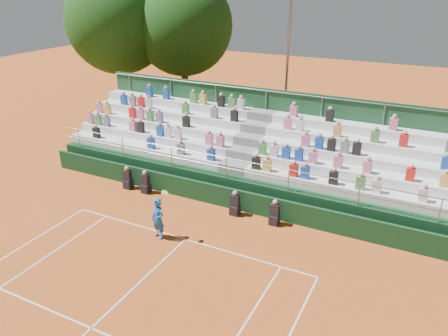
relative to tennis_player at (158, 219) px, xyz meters
The scene contains 8 objects.
ground 1.40m from the tennis_player, 19.68° to the left, with size 90.00×90.00×0.00m, color #B9511E.
courtside_wall 3.73m from the tennis_player, 74.02° to the left, with size 20.00×0.15×1.00m, color black.
line_officials 3.16m from the tennis_player, 95.32° to the left, with size 8.23×0.40×1.19m.
grandstand 6.88m from the tennis_player, 81.48° to the left, with size 20.00×5.20×4.40m.
tennis_player is the anchor object (origin of this frame).
tree_west 18.67m from the tennis_player, 132.44° to the left, with size 7.30×7.30×10.56m.
tree_east 17.73m from the tennis_player, 117.48° to the left, with size 6.97×6.97×10.15m.
floodlight_mast 13.29m from the tennis_player, 86.11° to the left, with size 0.60×0.25×9.02m.
Camera 1 is at (8.18, -12.77, 9.79)m, focal length 35.00 mm.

